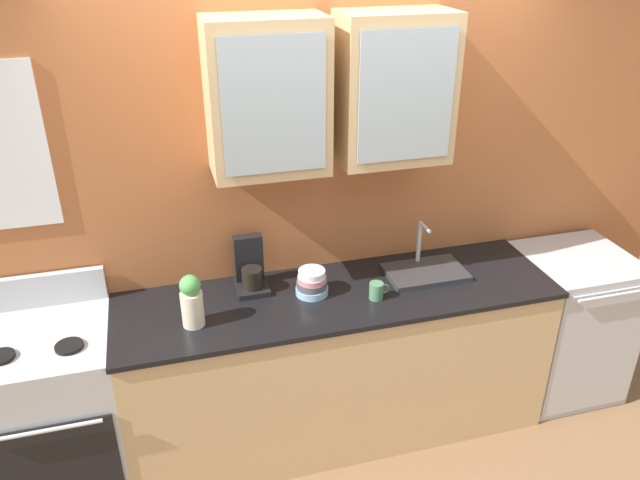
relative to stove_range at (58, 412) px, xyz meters
The scene contains 10 objects.
ground_plane 1.57m from the stove_range, ahead, with size 10.00×10.00×0.00m, color brown.
back_wall_unit 1.82m from the stove_range, 12.87° to the left, with size 4.53×0.43×2.69m.
counter 1.50m from the stove_range, ahead, with size 2.37×0.66×0.94m.
stove_range is the anchor object (origin of this frame).
sink_faucet 2.08m from the stove_range, ahead, with size 0.44×0.29×0.28m.
bowl_stack 1.46m from the stove_range, ahead, with size 0.17×0.17×0.14m.
vase 0.94m from the stove_range, ahead, with size 0.11×0.11×0.28m.
cup_near_sink 1.75m from the stove_range, ahead, with size 0.11×0.07×0.09m.
dishwasher 2.99m from the stove_range, ahead, with size 0.63×0.65×0.94m.
coffee_maker 1.22m from the stove_range, 10.23° to the left, with size 0.17×0.20×0.29m.
Camera 1 is at (-0.86, -2.70, 2.71)m, focal length 34.99 mm.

